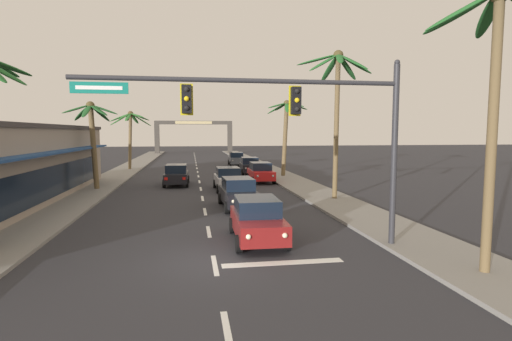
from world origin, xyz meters
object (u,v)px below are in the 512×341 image
object	(u,v)px
sedan_oncoming_far	(176,175)
palm_right_third	(286,123)
palm_right_second	(337,88)
town_gateway_arch	(194,132)
sedan_fifth_in_queue	(228,179)
sedan_parked_mid_kerb	(250,165)
palm_left_second	(92,127)
sedan_third_in_queue	(238,193)
palm_right_nearest	(498,56)
traffic_signal_mast	(299,116)
sedan_parked_far_kerb	(261,172)
palm_left_third	(130,125)
sedan_lead_at_stop_bar	(257,219)
sedan_parked_nearest_kerb	(236,159)

from	to	relation	value
sedan_oncoming_far	palm_right_third	bearing A→B (deg)	24.17
palm_right_second	town_gateway_arch	distance (m)	57.84
sedan_fifth_in_queue	sedan_parked_mid_kerb	distance (m)	11.78
sedan_fifth_in_queue	palm_left_second	world-z (taller)	palm_left_second
sedan_third_in_queue	palm_right_third	size ratio (longest dim) A/B	0.62
sedan_third_in_queue	palm_right_nearest	bearing A→B (deg)	-63.36
traffic_signal_mast	sedan_parked_mid_kerb	size ratio (longest dim) A/B	2.49
palm_right_nearest	palm_right_second	xyz separation A→B (m)	(0.30, 13.31, 0.53)
traffic_signal_mast	sedan_third_in_queue	world-z (taller)	traffic_signal_mast
sedan_parked_mid_kerb	palm_right_second	bearing A→B (deg)	-80.15
sedan_fifth_in_queue	sedan_parked_mid_kerb	world-z (taller)	same
town_gateway_arch	palm_right_third	bearing A→B (deg)	-79.45
palm_right_nearest	palm_right_third	size ratio (longest dim) A/B	1.16
sedan_third_in_queue	sedan_parked_far_kerb	xyz separation A→B (m)	(3.24, 11.28, 0.00)
traffic_signal_mast	palm_left_third	distance (m)	34.45
traffic_signal_mast	town_gateway_arch	size ratio (longest dim) A/B	0.74
palm_left_second	town_gateway_arch	size ratio (longest dim) A/B	0.42
traffic_signal_mast	sedan_oncoming_far	bearing A→B (deg)	104.36
palm_left_third	palm_right_second	world-z (taller)	palm_right_second
sedan_lead_at_stop_bar	sedan_parked_mid_kerb	xyz separation A→B (m)	(3.42, 25.24, 0.00)
traffic_signal_mast	sedan_parked_mid_kerb	xyz separation A→B (m)	(2.24, 26.86, -3.95)
palm_right_nearest	palm_right_second	bearing A→B (deg)	88.69
sedan_lead_at_stop_bar	town_gateway_arch	world-z (taller)	town_gateway_arch
sedan_lead_at_stop_bar	sedan_oncoming_far	world-z (taller)	same
sedan_oncoming_far	sedan_parked_nearest_kerb	world-z (taller)	same
sedan_fifth_in_queue	palm_left_second	bearing A→B (deg)	171.67
sedan_lead_at_stop_bar	sedan_oncoming_far	xyz separation A→B (m)	(-3.66, 17.30, 0.00)
palm_left_third	sedan_parked_far_kerb	bearing A→B (deg)	-46.42
traffic_signal_mast	palm_left_third	size ratio (longest dim) A/B	1.71
traffic_signal_mast	sedan_lead_at_stop_bar	xyz separation A→B (m)	(-1.18, 1.61, -3.95)
sedan_parked_far_kerb	sedan_fifth_in_queue	bearing A→B (deg)	-126.32
sedan_oncoming_far	sedan_parked_far_kerb	xyz separation A→B (m)	(7.00, 0.94, 0.00)
palm_left_third	sedan_lead_at_stop_bar	bearing A→B (deg)	-73.83
sedan_oncoming_far	palm_left_third	world-z (taller)	palm_left_third
palm_left_third	sedan_fifth_in_queue	bearing A→B (deg)	-61.99
sedan_parked_far_kerb	palm_left_third	world-z (taller)	palm_left_third
sedan_parked_nearest_kerb	palm_right_nearest	xyz separation A→B (m)	(2.79, -40.63, 5.52)
sedan_third_in_queue	town_gateway_arch	xyz separation A→B (m)	(-1.90, 58.68, 3.39)
sedan_parked_far_kerb	palm_left_second	distance (m)	13.66
sedan_fifth_in_queue	palm_right_second	size ratio (longest dim) A/B	0.49
traffic_signal_mast	palm_left_third	world-z (taller)	traffic_signal_mast
palm_right_nearest	sedan_parked_nearest_kerb	bearing A→B (deg)	93.93
traffic_signal_mast	sedan_oncoming_far	world-z (taller)	traffic_signal_mast
traffic_signal_mast	sedan_oncoming_far	distance (m)	19.92
sedan_lead_at_stop_bar	palm_right_second	xyz separation A→B (m)	(6.34, 8.43, 6.05)
sedan_third_in_queue	palm_right_second	distance (m)	8.82
sedan_lead_at_stop_bar	palm_right_third	size ratio (longest dim) A/B	0.62
sedan_fifth_in_queue	sedan_parked_far_kerb	size ratio (longest dim) A/B	1.01
sedan_lead_at_stop_bar	sedan_parked_far_kerb	bearing A→B (deg)	79.64
palm_right_nearest	palm_right_third	bearing A→B (deg)	89.31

